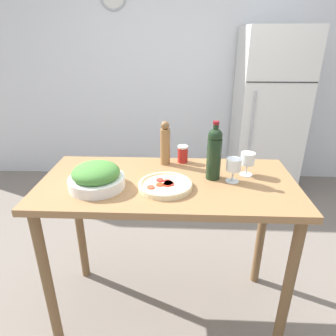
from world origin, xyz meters
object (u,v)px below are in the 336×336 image
wine_glass_far (248,160)px  salad_bowl (96,177)px  wine_bottle (214,152)px  refrigerator (267,115)px  homemade_pizza (165,185)px  wine_glass_near (234,166)px  salt_canister (183,154)px  pepper_mill (165,144)px

wine_glass_far → salad_bowl: size_ratio=0.46×
wine_bottle → salad_bowl: (-0.60, -0.13, -0.09)m
refrigerator → homemade_pizza: 2.10m
wine_glass_near → salt_canister: bearing=135.5°
pepper_mill → wine_glass_near: bearing=-31.6°
wine_glass_near → homemade_pizza: wine_glass_near is taller
refrigerator → wine_glass_near: size_ratio=13.35×
refrigerator → wine_glass_near: (-0.65, -1.75, 0.15)m
refrigerator → pepper_mill: (-1.02, -1.52, 0.19)m
salad_bowl → wine_glass_near: bearing=7.8°
wine_glass_far → salad_bowl: 0.82m
wine_bottle → wine_glass_near: (0.10, -0.04, -0.06)m
wine_glass_far → wine_bottle: bearing=-165.2°
refrigerator → wine_bottle: bearing=-113.6°
pepper_mill → salt_canister: size_ratio=2.53×
wine_bottle → homemade_pizza: 0.31m
homemade_pizza → salt_canister: salt_canister is taller
wine_glass_near → pepper_mill: 0.44m
wine_glass_near → wine_glass_far: size_ratio=1.00×
wine_bottle → salt_canister: 0.29m
homemade_pizza → salt_canister: 0.36m
pepper_mill → salad_bowl: bearing=-135.7°
wine_glass_near → salt_canister: 0.37m
wine_glass_near → pepper_mill: size_ratio=0.49×
homemade_pizza → salt_canister: size_ratio=2.64×
refrigerator → wine_glass_near: bearing=-110.3°
pepper_mill → wine_bottle: bearing=-35.2°
wine_glass_far → pepper_mill: pepper_mill is taller
salad_bowl → wine_glass_far: bearing=13.1°
refrigerator → wine_glass_far: 1.76m
wine_glass_far → homemade_pizza: 0.48m
wine_bottle → refrigerator: bearing=66.4°
wine_glass_far → salt_canister: 0.40m
wine_glass_far → pepper_mill: (-0.46, 0.14, 0.04)m
wine_glass_far → salad_bowl: bearing=-166.9°
salad_bowl → salt_canister: size_ratio=2.72×
salt_canister → wine_bottle: bearing=-53.5°
wine_bottle → wine_glass_far: 0.21m
wine_bottle → wine_glass_far: (0.19, 0.05, -0.06)m
wine_glass_near → salad_bowl: salad_bowl is taller
refrigerator → salad_bowl: 2.29m
wine_glass_near → pepper_mill: pepper_mill is taller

